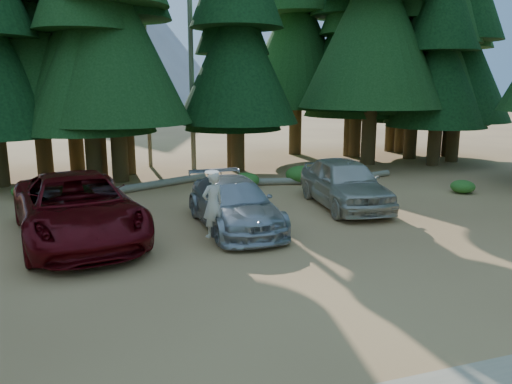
# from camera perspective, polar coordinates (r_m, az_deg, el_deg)

# --- Properties ---
(ground) EXTENTS (160.00, 160.00, 0.00)m
(ground) POSITION_cam_1_polar(r_m,az_deg,el_deg) (11.92, 3.24, -8.69)
(ground) COLOR #986A40
(ground) RESTS_ON ground
(forest_belt_north) EXTENTS (36.00, 7.00, 22.00)m
(forest_belt_north) POSITION_cam_1_polar(r_m,az_deg,el_deg) (26.02, -9.04, 2.68)
(forest_belt_north) COLOR black
(forest_belt_north) RESTS_ON ground
(snag_front) EXTENTS (0.24, 0.24, 12.00)m
(snag_front) POSITION_cam_1_polar(r_m,az_deg,el_deg) (25.38, -7.46, 16.08)
(snag_front) COLOR #736C5C
(snag_front) RESTS_ON ground
(snag_back) EXTENTS (0.20, 0.20, 10.00)m
(snag_back) POSITION_cam_1_polar(r_m,az_deg,el_deg) (26.51, -12.41, 13.57)
(snag_back) COLOR #736C5C
(snag_back) RESTS_ON ground
(mountain_peak) EXTENTS (48.00, 50.00, 28.00)m
(mountain_peak) POSITION_cam_1_polar(r_m,az_deg,el_deg) (98.94, -18.27, 16.55)
(mountain_peak) COLOR gray
(mountain_peak) RESTS_ON ground
(red_pickup) EXTENTS (4.00, 6.91, 1.81)m
(red_pickup) POSITION_cam_1_polar(r_m,az_deg,el_deg) (14.68, -19.77, -1.69)
(red_pickup) COLOR #5A070D
(red_pickup) RESTS_ON ground
(silver_minivan_center) EXTENTS (2.12, 5.07, 1.46)m
(silver_minivan_center) POSITION_cam_1_polar(r_m,az_deg,el_deg) (14.99, -2.51, -1.37)
(silver_minivan_center) COLOR #ACAFB5
(silver_minivan_center) RESTS_ON ground
(silver_minivan_right) EXTENTS (2.62, 5.29, 1.73)m
(silver_minivan_right) POSITION_cam_1_polar(r_m,az_deg,el_deg) (17.81, 10.09, 1.07)
(silver_minivan_right) COLOR beige
(silver_minivan_right) RESTS_ON ground
(frisbee_player) EXTENTS (0.75, 0.63, 1.76)m
(frisbee_player) POSITION_cam_1_polar(r_m,az_deg,el_deg) (13.23, -4.96, -1.39)
(frisbee_player) COLOR beige
(frisbee_player) RESTS_ON ground
(log_left) EXTENTS (4.14, 2.25, 0.32)m
(log_left) POSITION_cam_1_polar(r_m,az_deg,el_deg) (21.42, -10.63, 1.00)
(log_left) COLOR #736C5C
(log_left) RESTS_ON ground
(log_mid) EXTENTS (3.57, 1.09, 0.30)m
(log_mid) POSITION_cam_1_polar(r_m,az_deg,el_deg) (21.64, 4.92, 1.25)
(log_mid) COLOR #736C5C
(log_mid) RESTS_ON ground
(log_right) EXTENTS (4.27, 1.54, 0.28)m
(log_right) POSITION_cam_1_polar(r_m,az_deg,el_deg) (22.81, 11.23, 1.61)
(log_right) COLOR #736C5C
(log_right) RESTS_ON ground
(shrub_far_left) EXTENTS (1.23, 1.23, 0.68)m
(shrub_far_left) POSITION_cam_1_polar(r_m,az_deg,el_deg) (17.73, -20.15, -1.29)
(shrub_far_left) COLOR #2C6F21
(shrub_far_left) RESTS_ON ground
(shrub_left) EXTENTS (1.05, 1.05, 0.58)m
(shrub_left) POSITION_cam_1_polar(r_m,az_deg,el_deg) (20.86, -24.81, 0.13)
(shrub_left) COLOR #2C6F21
(shrub_left) RESTS_ON ground
(shrub_center_left) EXTENTS (0.95, 0.95, 0.52)m
(shrub_center_left) POSITION_cam_1_polar(r_m,az_deg,el_deg) (20.42, -3.82, 0.93)
(shrub_center_left) COLOR #2C6F21
(shrub_center_left) RESTS_ON ground
(shrub_center_right) EXTENTS (1.14, 1.14, 0.63)m
(shrub_center_right) POSITION_cam_1_polar(r_m,az_deg,el_deg) (19.25, -4.50, 0.38)
(shrub_center_right) COLOR #2C6F21
(shrub_center_right) RESTS_ON ground
(shrub_right) EXTENTS (1.14, 1.14, 0.63)m
(shrub_right) POSITION_cam_1_polar(r_m,az_deg,el_deg) (20.89, -1.17, 1.36)
(shrub_right) COLOR #2C6F21
(shrub_right) RESTS_ON ground
(shrub_far_right) EXTENTS (1.37, 1.37, 0.76)m
(shrub_far_right) POSITION_cam_1_polar(r_m,az_deg,el_deg) (21.96, 5.18, 2.02)
(shrub_far_right) COLOR #2C6F21
(shrub_far_right) RESTS_ON ground
(shrub_edge_east) EXTENTS (0.94, 0.94, 0.52)m
(shrub_edge_east) POSITION_cam_1_polar(r_m,az_deg,el_deg) (21.50, 22.55, 0.58)
(shrub_edge_east) COLOR #2C6F21
(shrub_edge_east) RESTS_ON ground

